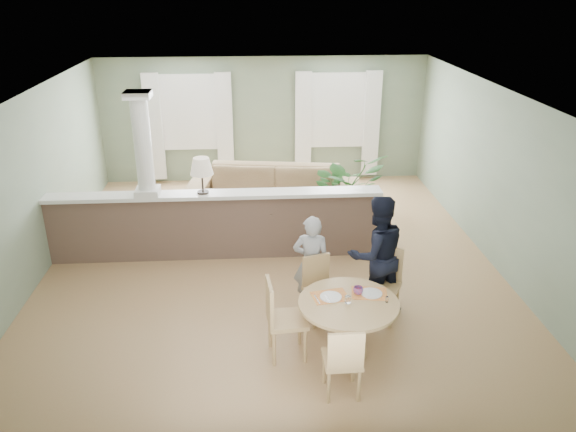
{
  "coord_description": "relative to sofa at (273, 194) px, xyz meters",
  "views": [
    {
      "loc": [
        -0.26,
        -8.05,
        4.2
      ],
      "look_at": [
        0.2,
        -1.0,
        1.19
      ],
      "focal_mm": 35.0,
      "sensor_mm": 36.0,
      "label": 1
    }
  ],
  "objects": [
    {
      "name": "sofa",
      "position": [
        0.0,
        0.0,
        0.0
      ],
      "size": [
        3.36,
        1.71,
        0.94
      ],
      "primitive_type": "imported",
      "rotation": [
        0.0,
        0.0,
        -0.15
      ],
      "color": "#927E50",
      "rests_on": "ground"
    },
    {
      "name": "chair_near",
      "position": [
        0.53,
        -5.0,
        0.02
      ],
      "size": [
        0.41,
        0.41,
        0.89
      ],
      "rotation": [
        0.0,
        0.0,
        3.16
      ],
      "color": "tan",
      "rests_on": "ground"
    },
    {
      "name": "houseplant",
      "position": [
        1.28,
        -0.52,
        0.25
      ],
      "size": [
        1.6,
        1.49,
        1.44
      ],
      "primitive_type": "imported",
      "rotation": [
        0.0,
        0.0,
        0.34
      ],
      "color": "#2F692A",
      "rests_on": "ground"
    },
    {
      "name": "chair_side",
      "position": [
        -0.09,
        -4.23,
        0.08
      ],
      "size": [
        0.49,
        0.49,
        1.0
      ],
      "rotation": [
        0.0,
        0.0,
        1.66
      ],
      "color": "tan",
      "rests_on": "ground"
    },
    {
      "name": "room_shell",
      "position": [
        -0.13,
        -1.13,
        1.34
      ],
      "size": [
        7.02,
        8.02,
        2.71
      ],
      "color": "gray",
      "rests_on": "ground"
    },
    {
      "name": "ground",
      "position": [
        -0.1,
        -1.76,
        -0.47
      ],
      "size": [
        8.0,
        8.0,
        0.0
      ],
      "primitive_type": "plane",
      "color": "#A78358",
      "rests_on": "ground"
    },
    {
      "name": "child_person",
      "position": [
        0.38,
        -3.2,
        0.22
      ],
      "size": [
        0.55,
        0.41,
        1.37
      ],
      "primitive_type": "imported",
      "rotation": [
        0.0,
        0.0,
        2.96
      ],
      "color": "gray",
      "rests_on": "ground"
    },
    {
      "name": "chair_far_boy",
      "position": [
        0.46,
        -3.44,
        0.01
      ],
      "size": [
        0.49,
        0.49,
        0.87
      ],
      "rotation": [
        0.0,
        0.0,
        0.3
      ],
      "color": "tan",
      "rests_on": "ground"
    },
    {
      "name": "dining_table",
      "position": [
        0.71,
        -4.23,
        0.1
      ],
      "size": [
        1.18,
        1.18,
        0.81
      ],
      "rotation": [
        0.0,
        0.0,
        0.19
      ],
      "color": "tan",
      "rests_on": "ground"
    },
    {
      "name": "man_person",
      "position": [
        1.23,
        -3.28,
        0.36
      ],
      "size": [
        0.94,
        0.81,
        1.66
      ],
      "primitive_type": "imported",
      "rotation": [
        0.0,
        0.0,
        3.39
      ],
      "color": "black",
      "rests_on": "ground"
    },
    {
      "name": "pony_wall",
      "position": [
        -1.09,
        -1.56,
        0.24
      ],
      "size": [
        5.32,
        0.38,
        2.7
      ],
      "color": "brown",
      "rests_on": "ground"
    },
    {
      "name": "chair_far_man",
      "position": [
        1.32,
        -3.44,
        0.07
      ],
      "size": [
        0.59,
        0.59,
        0.97
      ],
      "rotation": [
        0.0,
        0.0,
        -0.48
      ],
      "color": "tan",
      "rests_on": "ground"
    }
  ]
}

